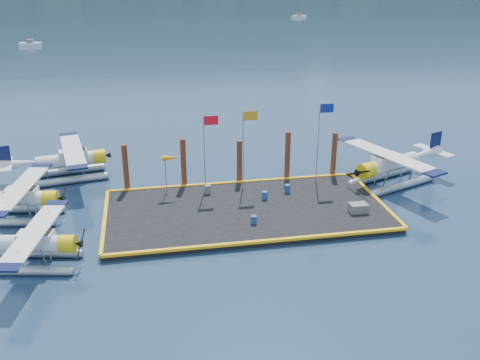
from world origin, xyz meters
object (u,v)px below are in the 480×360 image
object	(u,v)px
seaplane_a	(31,246)
crate	(358,208)
drum_2	(265,195)
flagpole_yellow	(246,138)
flagpole_red	(207,142)
windsock	(171,159)
seaplane_c	(69,162)
piling_1	(184,164)
piling_4	(334,156)
seaplane_d	(390,167)
flagpole_blue	(321,132)
piling_0	(126,169)
piling_2	(239,163)
piling_3	(287,157)
seaplane_b	(17,201)
drum_5	(208,189)
drum_1	(254,220)
drum_4	(287,189)

from	to	relation	value
seaplane_a	crate	xyz separation A→B (m)	(21.74, 2.73, -0.64)
drum_2	flagpole_yellow	bearing A→B (deg)	113.14
flagpole_red	windsock	xyz separation A→B (m)	(-2.73, 0.00, -1.17)
seaplane_c	piling_1	xyz separation A→B (m)	(9.23, -3.88, 0.58)
seaplane_c	piling_4	bearing A→B (deg)	69.75
drum_2	seaplane_d	bearing A→B (deg)	9.05
flagpole_blue	drum_2	bearing A→B (deg)	-154.49
seaplane_c	piling_1	distance (m)	10.04
piling_0	piling_2	world-z (taller)	piling_0
piling_3	piling_0	bearing A→B (deg)	180.00
piling_2	piling_3	size ratio (longest dim) A/B	0.88
flagpole_yellow	piling_3	distance (m)	4.75
drum_2	piling_1	bearing A→B (deg)	145.19
crate	windsock	bearing A→B (deg)	155.68
seaplane_b	flagpole_blue	size ratio (longest dim) A/B	1.45
seaplane_b	drum_5	world-z (taller)	seaplane_b
seaplane_d	crate	distance (m)	7.02
seaplane_b	piling_0	size ratio (longest dim) A/B	2.35
seaplane_a	flagpole_blue	world-z (taller)	flagpole_blue
flagpole_red	drum_5	bearing A→B (deg)	-98.82
flagpole_yellow	piling_4	xyz separation A→B (m)	(7.80, 1.60, -2.51)
seaplane_a	seaplane_c	xyz separation A→B (m)	(0.73, 14.00, 0.15)
flagpole_yellow	drum_1	bearing A→B (deg)	-95.84
drum_5	piling_0	size ratio (longest dim) A/B	0.17
drum_1	drum_2	world-z (taller)	drum_2
crate	piling_3	size ratio (longest dim) A/B	0.30
crate	flagpole_yellow	xyz separation A→B (m)	(-7.07, 5.78, 3.79)
flagpole_blue	piling_2	bearing A→B (deg)	165.52
seaplane_d	piling_2	distance (m)	12.20
drum_2	piling_1	xyz separation A→B (m)	(-5.72, 3.98, 1.40)
seaplane_c	crate	xyz separation A→B (m)	(21.01, -11.27, -0.80)
drum_1	windsock	bearing A→B (deg)	129.47
drum_1	crate	distance (m)	7.72
drum_4	crate	size ratio (longest dim) A/B	0.48
seaplane_b	drum_5	distance (m)	13.67
drum_2	piling_0	world-z (taller)	piling_0
seaplane_d	piling_3	size ratio (longest dim) A/B	2.38
piling_3	piling_4	world-z (taller)	piling_3
piling_1	piling_3	bearing A→B (deg)	0.00
windsock	piling_0	xyz separation A→B (m)	(-3.47, 1.60, -1.23)
seaplane_b	drum_4	xyz separation A→B (m)	(19.69, 0.32, -0.74)
piling_4	flagpole_red	bearing A→B (deg)	-171.57
seaplane_b	piling_3	size ratio (longest dim) A/B	2.19
seaplane_b	drum_4	world-z (taller)	seaplane_b
piling_1	piling_3	distance (m)	8.50
seaplane_d	drum_1	world-z (taller)	seaplane_d
flagpole_yellow	piling_2	world-z (taller)	flagpole_yellow
seaplane_d	crate	bearing A→B (deg)	116.47
drum_2	crate	size ratio (longest dim) A/B	0.47
seaplane_a	crate	distance (m)	21.92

